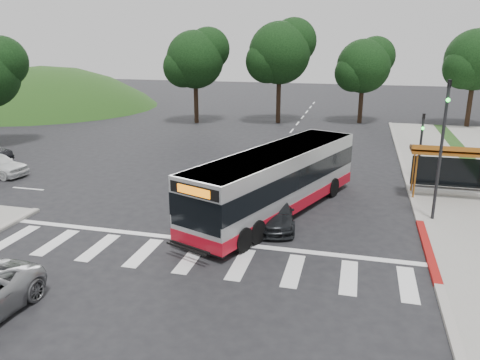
% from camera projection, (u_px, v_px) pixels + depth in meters
% --- Properties ---
extents(ground, '(140.00, 140.00, 0.00)m').
position_uv_depth(ground, '(226.00, 214.00, 22.78)').
color(ground, black).
rests_on(ground, ground).
extents(sidewalk_east, '(4.00, 40.00, 0.12)m').
position_uv_depth(sidewalk_east, '(443.00, 182.00, 27.56)').
color(sidewalk_east, gray).
rests_on(sidewalk_east, ground).
extents(curb_east, '(0.30, 40.00, 0.15)m').
position_uv_depth(curb_east, '(407.00, 179.00, 28.03)').
color(curb_east, '#9E9991').
rests_on(curb_east, ground).
extents(curb_east_red, '(0.32, 6.00, 0.15)m').
position_uv_depth(curb_east_red, '(428.00, 249.00, 18.77)').
color(curb_east_red, maroon).
rests_on(curb_east_red, ground).
extents(hillside_nw, '(44.00, 44.00, 10.00)m').
position_uv_depth(hillside_nw, '(46.00, 107.00, 58.19)').
color(hillside_nw, '#213812').
rests_on(hillside_nw, ground).
extents(crosswalk_ladder, '(18.00, 2.60, 0.01)m').
position_uv_depth(crosswalk_ladder, '(191.00, 258.00, 18.14)').
color(crosswalk_ladder, silver).
rests_on(crosswalk_ladder, ground).
extents(bus_shelter, '(4.20, 1.60, 2.86)m').
position_uv_depth(bus_shelter, '(453.00, 156.00, 24.26)').
color(bus_shelter, '#A35B1B').
rests_on(bus_shelter, sidewalk_east).
extents(traffic_signal_ne_tall, '(0.18, 0.37, 6.50)m').
position_uv_depth(traffic_signal_ne_tall, '(442.00, 140.00, 20.76)').
color(traffic_signal_ne_tall, black).
rests_on(traffic_signal_ne_tall, ground).
extents(traffic_signal_ne_short, '(0.18, 0.37, 4.00)m').
position_uv_depth(traffic_signal_ne_short, '(421.00, 139.00, 27.65)').
color(traffic_signal_ne_short, black).
rests_on(traffic_signal_ne_short, ground).
extents(tree_ne_a, '(6.16, 5.74, 9.30)m').
position_uv_depth(tree_ne_a, '(477.00, 59.00, 43.11)').
color(tree_ne_a, black).
rests_on(tree_ne_a, parking_lot).
extents(tree_north_a, '(6.60, 6.15, 10.17)m').
position_uv_depth(tree_north_a, '(281.00, 52.00, 45.38)').
color(tree_north_a, black).
rests_on(tree_north_a, ground).
extents(tree_north_b, '(5.72, 5.33, 8.43)m').
position_uv_depth(tree_north_b, '(364.00, 65.00, 45.70)').
color(tree_north_b, black).
rests_on(tree_north_b, ground).
extents(tree_north_c, '(6.16, 5.74, 9.30)m').
position_uv_depth(tree_north_c, '(196.00, 59.00, 45.61)').
color(tree_north_c, black).
rests_on(tree_north_c, ground).
extents(transit_bus, '(6.74, 12.10, 3.09)m').
position_uv_depth(transit_bus, '(276.00, 182.00, 22.50)').
color(transit_bus, '#A7A9AC').
rests_on(transit_bus, ground).
extents(pedestrian, '(0.80, 0.61, 1.97)m').
position_uv_depth(pedestrian, '(224.00, 214.00, 20.02)').
color(pedestrian, white).
rests_on(pedestrian, ground).
extents(dark_sedan, '(2.53, 4.58, 1.26)m').
position_uv_depth(dark_sedan, '(274.00, 211.00, 21.37)').
color(dark_sedan, black).
rests_on(dark_sedan, ground).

